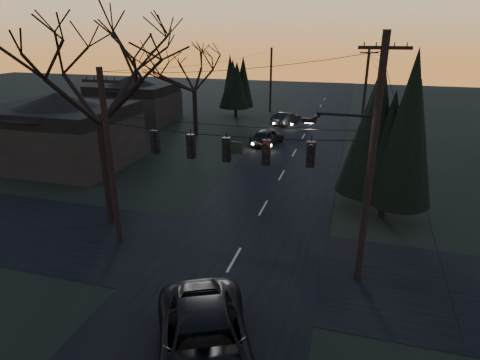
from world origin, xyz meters
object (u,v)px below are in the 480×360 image
(bare_tree_left, at_px, (95,80))
(evergreen_right, at_px, (392,131))
(sedan_oncoming_b, at_px, (286,119))
(utility_pole_right, at_px, (357,279))
(utility_pole_left, at_px, (120,242))
(suv_near, at_px, (205,347))
(utility_pole_far_l, at_px, (270,112))
(utility_pole_far_r, at_px, (361,131))
(sedan_oncoming_a, at_px, (267,137))

(bare_tree_left, height_order, evergreen_right, bare_tree_left)
(evergreen_right, bearing_deg, sedan_oncoming_b, 112.95)
(utility_pole_right, distance_m, utility_pole_left, 11.50)
(utility_pole_left, xyz_separation_m, suv_near, (7.00, -6.35, 0.88))
(utility_pole_far_l, distance_m, bare_tree_left, 34.99)
(utility_pole_right, height_order, sedan_oncoming_b, utility_pole_right)
(utility_pole_right, relative_size, utility_pole_far_l, 1.25)
(utility_pole_far_l, bearing_deg, utility_pole_left, -90.00)
(utility_pole_far_r, relative_size, suv_near, 1.34)
(utility_pole_right, bearing_deg, utility_pole_far_r, 90.00)
(bare_tree_left, bearing_deg, utility_pole_right, -8.21)
(utility_pole_far_r, xyz_separation_m, suv_near, (-4.50, -34.35, 0.88))
(utility_pole_far_r, distance_m, evergreen_right, 21.86)
(utility_pole_right, distance_m, evergreen_right, 8.47)
(utility_pole_left, height_order, evergreen_right, evergreen_right)
(utility_pole_far_l, height_order, sedan_oncoming_a, utility_pole_far_l)
(utility_pole_far_l, distance_m, suv_near, 42.94)
(utility_pole_right, xyz_separation_m, utility_pole_far_r, (0.00, 28.00, 0.00))
(utility_pole_left, bearing_deg, sedan_oncoming_a, 81.05)
(utility_pole_far_l, bearing_deg, suv_near, -80.62)
(utility_pole_far_r, height_order, sedan_oncoming_a, utility_pole_far_r)
(utility_pole_far_r, bearing_deg, sedan_oncoming_a, -136.06)
(suv_near, bearing_deg, bare_tree_left, 111.37)
(utility_pole_far_r, bearing_deg, evergreen_right, -86.74)
(suv_near, bearing_deg, sedan_oncoming_b, 70.92)
(sedan_oncoming_b, bearing_deg, suv_near, 119.96)
(utility_pole_far_l, bearing_deg, sedan_oncoming_b, -64.91)
(utility_pole_far_r, distance_m, bare_tree_left, 30.22)
(utility_pole_right, relative_size, bare_tree_left, 0.91)
(utility_pole_left, bearing_deg, sedan_oncoming_b, 83.35)
(utility_pole_right, distance_m, sedan_oncoming_a, 21.64)
(utility_pole_far_r, xyz_separation_m, evergreen_right, (1.21, -21.26, 4.97))
(utility_pole_right, bearing_deg, evergreen_right, 79.81)
(utility_pole_right, distance_m, suv_near, 7.84)
(suv_near, relative_size, sedan_oncoming_a, 1.46)
(utility_pole_far_r, height_order, evergreen_right, evergreen_right)
(bare_tree_left, xyz_separation_m, sedan_oncoming_a, (4.79, 18.05, -6.93))
(utility_pole_right, distance_m, bare_tree_left, 15.35)
(utility_pole_left, bearing_deg, suv_near, -42.24)
(utility_pole_left, xyz_separation_m, sedan_oncoming_a, (3.14, 19.94, 0.74))
(sedan_oncoming_b, bearing_deg, bare_tree_left, 103.51)
(utility_pole_far_l, bearing_deg, sedan_oncoming_a, -78.93)
(utility_pole_left, distance_m, suv_near, 9.49)
(evergreen_right, bearing_deg, utility_pole_far_l, 113.49)
(utility_pole_right, height_order, utility_pole_far_l, utility_pole_right)
(suv_near, distance_m, sedan_oncoming_b, 35.37)
(utility_pole_left, relative_size, sedan_oncoming_a, 1.95)
(utility_pole_far_l, height_order, bare_tree_left, bare_tree_left)
(bare_tree_left, relative_size, suv_near, 1.73)
(evergreen_right, xyz_separation_m, suv_near, (-5.72, -13.10, -4.09))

